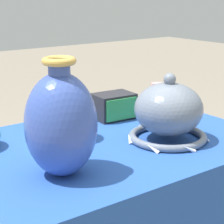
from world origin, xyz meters
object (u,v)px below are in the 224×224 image
object	(u,v)px
vase_tall_bulbous	(61,123)
vase_dome_bell	(168,113)
mosaic_tile_box	(114,106)
jar_round_ivory	(69,117)
jar_round_rose	(157,98)
jar_round_porcelain	(49,109)

from	to	relation	value
vase_tall_bulbous	vase_dome_bell	bearing A→B (deg)	4.48
mosaic_tile_box	jar_round_ivory	bearing A→B (deg)	-153.27
jar_round_ivory	jar_round_rose	world-z (taller)	jar_round_ivory
jar_round_porcelain	jar_round_ivory	world-z (taller)	jar_round_ivory
vase_dome_bell	jar_round_porcelain	xyz separation A→B (m)	(-0.23, 0.31, -0.02)
vase_dome_bell	jar_round_rose	size ratio (longest dim) A/B	2.10
vase_dome_bell	jar_round_rose	world-z (taller)	vase_dome_bell
jar_round_porcelain	jar_round_rose	bearing A→B (deg)	-6.18
jar_round_porcelain	vase_tall_bulbous	bearing A→B (deg)	-114.08
jar_round_rose	vase_tall_bulbous	bearing A→B (deg)	-153.12
vase_tall_bulbous	jar_round_porcelain	world-z (taller)	vase_tall_bulbous
jar_round_rose	vase_dome_bell	bearing A→B (deg)	-126.40
jar_round_porcelain	jar_round_rose	distance (m)	0.43
jar_round_ivory	jar_round_porcelain	bearing A→B (deg)	88.97
vase_tall_bulbous	jar_round_ivory	distance (m)	0.26
vase_dome_bell	jar_round_rose	bearing A→B (deg)	53.60
vase_dome_bell	jar_round_ivory	distance (m)	0.29
vase_dome_bell	jar_round_porcelain	world-z (taller)	vase_dome_bell
mosaic_tile_box	jar_round_ivory	xyz separation A→B (m)	(-0.24, -0.10, 0.03)
vase_tall_bulbous	vase_dome_bell	world-z (taller)	vase_tall_bulbous
mosaic_tile_box	jar_round_porcelain	world-z (taller)	jar_round_porcelain
jar_round_porcelain	vase_dome_bell	bearing A→B (deg)	-53.05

